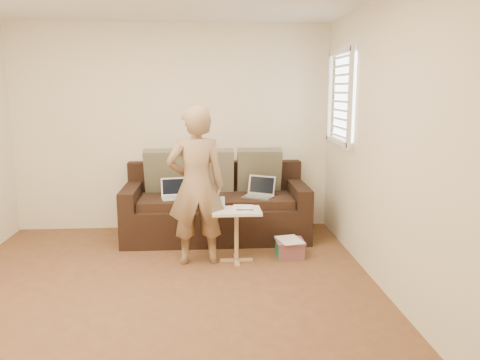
{
  "coord_description": "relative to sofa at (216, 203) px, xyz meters",
  "views": [
    {
      "loc": [
        0.44,
        -3.82,
        1.78
      ],
      "look_at": [
        0.8,
        1.4,
        0.78
      ],
      "focal_mm": 35.36,
      "sensor_mm": 36.0,
      "label": 1
    }
  ],
  "objects": [
    {
      "name": "floor",
      "position": [
        -0.53,
        -1.77,
        -0.42
      ],
      "size": [
        4.5,
        4.5,
        0.0
      ],
      "primitive_type": "plane",
      "color": "brown",
      "rests_on": "ground"
    },
    {
      "name": "wall_back",
      "position": [
        -0.53,
        0.48,
        0.87
      ],
      "size": [
        4.0,
        0.0,
        4.0
      ],
      "primitive_type": "plane",
      "rotation": [
        1.57,
        0.0,
        0.0
      ],
      "color": "beige",
      "rests_on": "ground"
    },
    {
      "name": "wall_front",
      "position": [
        -0.53,
        -4.03,
        0.87
      ],
      "size": [
        4.0,
        0.0,
        4.0
      ],
      "primitive_type": "plane",
      "rotation": [
        -1.57,
        0.0,
        0.0
      ],
      "color": "beige",
      "rests_on": "ground"
    },
    {
      "name": "wall_right",
      "position": [
        1.47,
        -1.77,
        0.87
      ],
      "size": [
        0.0,
        4.5,
        4.5
      ],
      "primitive_type": "plane",
      "rotation": [
        1.57,
        0.0,
        -1.57
      ],
      "color": "beige",
      "rests_on": "ground"
    },
    {
      "name": "window_blinds",
      "position": [
        1.42,
        -0.27,
        1.28
      ],
      "size": [
        0.12,
        0.88,
        1.08
      ],
      "primitive_type": null,
      "color": "white",
      "rests_on": "wall_right"
    },
    {
      "name": "sofa",
      "position": [
        0.0,
        0.0,
        0.0
      ],
      "size": [
        2.2,
        0.95,
        0.85
      ],
      "primitive_type": null,
      "color": "black",
      "rests_on": "ground"
    },
    {
      "name": "pillow_left",
      "position": [
        -0.6,
        0.22,
        0.37
      ],
      "size": [
        0.55,
        0.29,
        0.57
      ],
      "primitive_type": null,
      "rotation": [
        0.28,
        0.0,
        0.0
      ],
      "color": "#534F3D",
      "rests_on": "sofa"
    },
    {
      "name": "pillow_mid",
      "position": [
        -0.05,
        0.19,
        0.37
      ],
      "size": [
        0.55,
        0.27,
        0.57
      ],
      "primitive_type": null,
      "rotation": [
        0.24,
        0.0,
        0.0
      ],
      "color": "brown",
      "rests_on": "sofa"
    },
    {
      "name": "pillow_right",
      "position": [
        0.55,
        0.22,
        0.37
      ],
      "size": [
        0.55,
        0.28,
        0.57
      ],
      "primitive_type": null,
      "rotation": [
        0.26,
        0.0,
        0.0
      ],
      "color": "#534F3D",
      "rests_on": "sofa"
    },
    {
      "name": "laptop_silver",
      "position": [
        0.5,
        -0.14,
        0.1
      ],
      "size": [
        0.42,
        0.38,
        0.23
      ],
      "primitive_type": null,
      "rotation": [
        0.0,
        0.0,
        -0.5
      ],
      "color": "#B7BABC",
      "rests_on": "sofa"
    },
    {
      "name": "laptop_white",
      "position": [
        -0.48,
        -0.12,
        0.1
      ],
      "size": [
        0.35,
        0.28,
        0.23
      ],
      "primitive_type": null,
      "rotation": [
        0.0,
        0.0,
        0.18
      ],
      "color": "white",
      "rests_on": "sofa"
    },
    {
      "name": "person",
      "position": [
        -0.21,
        -0.86,
        0.39
      ],
      "size": [
        0.64,
        0.47,
        1.64
      ],
      "primitive_type": "imported",
      "rotation": [
        0.0,
        0.0,
        3.25
      ],
      "color": "olive",
      "rests_on": "ground"
    },
    {
      "name": "side_table",
      "position": [
        0.2,
        -0.86,
        -0.15
      ],
      "size": [
        0.51,
        0.36,
        0.56
      ],
      "primitive_type": null,
      "color": "silver",
      "rests_on": "ground"
    },
    {
      "name": "drinking_glass",
      "position": [
        0.04,
        -0.78,
        0.19
      ],
      "size": [
        0.07,
        0.07,
        0.12
      ],
      "primitive_type": null,
      "color": "silver",
      "rests_on": "side_table"
    },
    {
      "name": "scissors",
      "position": [
        0.28,
        -0.9,
        0.14
      ],
      "size": [
        0.19,
        0.12,
        0.02
      ],
      "primitive_type": null,
      "rotation": [
        0.0,
        0.0,
        -0.1
      ],
      "color": "silver",
      "rests_on": "side_table"
    },
    {
      "name": "paper_on_table",
      "position": [
        0.26,
        -0.8,
        0.14
      ],
      "size": [
        0.25,
        0.33,
        0.0
      ],
      "primitive_type": null,
      "rotation": [
        0.0,
        0.0,
        -0.14
      ],
      "color": "white",
      "rests_on": "side_table"
    },
    {
      "name": "striped_box",
      "position": [
        0.78,
        -0.76,
        -0.33
      ],
      "size": [
        0.3,
        0.3,
        0.19
      ],
      "primitive_type": null,
      "color": "#DF2147",
      "rests_on": "ground"
    }
  ]
}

